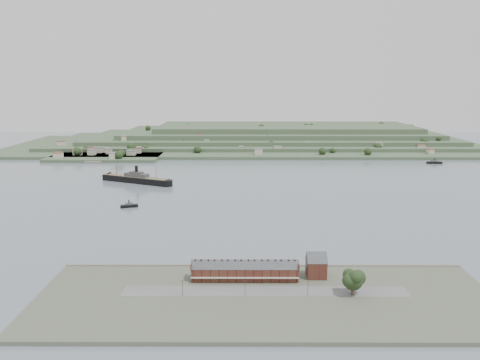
{
  "coord_description": "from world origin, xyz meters",
  "views": [
    {
      "loc": [
        -11.67,
        -395.08,
        101.91
      ],
      "look_at": [
        -13.28,
        30.0,
        13.82
      ],
      "focal_mm": 35.0,
      "sensor_mm": 36.0,
      "label": 1
    }
  ],
  "objects_px": {
    "terrace_row": "(245,271)",
    "steamship": "(134,179)",
    "gabled_building": "(316,265)",
    "fig_tree": "(354,279)",
    "tugboat": "(129,206)"
  },
  "relations": [
    {
      "from": "gabled_building",
      "to": "fig_tree",
      "type": "xyz_separation_m",
      "value": [
        14.44,
        -22.1,
        1.91
      ]
    },
    {
      "from": "steamship",
      "to": "tugboat",
      "type": "distance_m",
      "value": 101.94
    },
    {
      "from": "gabled_building",
      "to": "tugboat",
      "type": "bearing_deg",
      "value": 132.19
    },
    {
      "from": "fig_tree",
      "to": "terrace_row",
      "type": "bearing_deg",
      "value": 160.81
    },
    {
      "from": "terrace_row",
      "to": "steamship",
      "type": "relative_size",
      "value": 0.66
    },
    {
      "from": "terrace_row",
      "to": "steamship",
      "type": "height_order",
      "value": "steamship"
    },
    {
      "from": "gabled_building",
      "to": "fig_tree",
      "type": "bearing_deg",
      "value": -56.84
    },
    {
      "from": "steamship",
      "to": "tugboat",
      "type": "relative_size",
      "value": 5.68
    },
    {
      "from": "terrace_row",
      "to": "gabled_building",
      "type": "xyz_separation_m",
      "value": [
        37.5,
        4.02,
        1.34
      ]
    },
    {
      "from": "gabled_building",
      "to": "tugboat",
      "type": "xyz_separation_m",
      "value": [
        -133.54,
        147.34,
        -6.61
      ]
    },
    {
      "from": "terrace_row",
      "to": "gabled_building",
      "type": "bearing_deg",
      "value": 6.12
    },
    {
      "from": "steamship",
      "to": "tugboat",
      "type": "height_order",
      "value": "steamship"
    },
    {
      "from": "gabled_building",
      "to": "fig_tree",
      "type": "height_order",
      "value": "gabled_building"
    },
    {
      "from": "terrace_row",
      "to": "gabled_building",
      "type": "height_order",
      "value": "gabled_building"
    },
    {
      "from": "fig_tree",
      "to": "gabled_building",
      "type": "bearing_deg",
      "value": 123.16
    }
  ]
}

